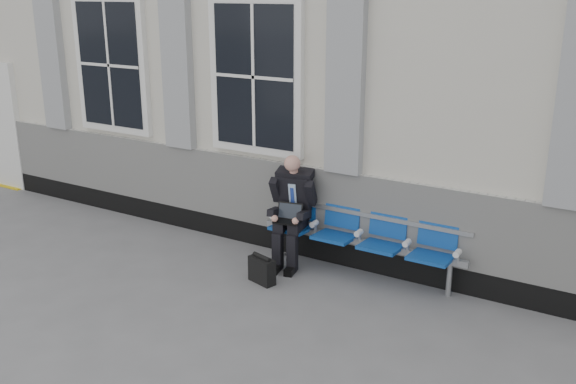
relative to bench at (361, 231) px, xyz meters
The scene contains 5 objects.
ground 2.39m from the bench, 145.40° to the right, with size 70.00×70.00×0.00m, color slate.
station_building 3.34m from the bench, 132.01° to the left, with size 14.40×4.40×4.49m.
bench is the anchor object (origin of this frame).
businessman 0.91m from the bench, behind, with size 0.59×0.79×1.39m.
briefcase 1.26m from the bench, 136.83° to the right, with size 0.37×0.23×0.35m.
Camera 1 is at (4.86, -5.21, 3.29)m, focal length 40.00 mm.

